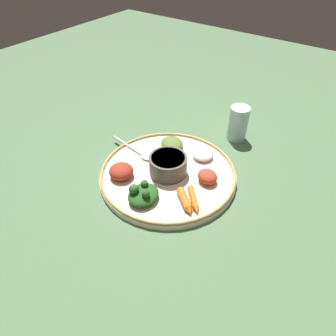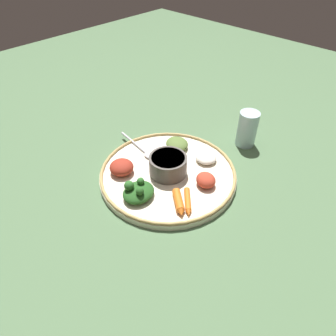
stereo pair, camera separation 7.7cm
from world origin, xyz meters
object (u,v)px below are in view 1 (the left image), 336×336
(greens_pile, at_px, (143,194))
(carrot_near_spoon, at_px, (185,201))
(carrot_outer, at_px, (194,199))
(center_bowl, at_px, (168,164))
(spoon, at_px, (137,152))
(drinking_glass, at_px, (238,126))

(greens_pile, xyz_separation_m, carrot_near_spoon, (-0.04, 0.09, -0.01))
(greens_pile, bearing_deg, carrot_outer, 122.03)
(center_bowl, height_order, greens_pile, center_bowl)
(center_bowl, xyz_separation_m, spoon, (-0.02, -0.12, -0.02))
(spoon, xyz_separation_m, greens_pile, (0.13, 0.12, 0.01))
(carrot_near_spoon, distance_m, drinking_glass, 0.33)
(center_bowl, height_order, drinking_glass, drinking_glass)
(carrot_near_spoon, relative_size, drinking_glass, 0.69)
(spoon, distance_m, carrot_outer, 0.23)
(greens_pile, height_order, drinking_glass, drinking_glass)
(drinking_glass, bearing_deg, carrot_outer, 8.10)
(spoon, xyz_separation_m, drinking_glass, (-0.24, 0.18, 0.03))
(center_bowl, bearing_deg, carrot_near_spoon, 55.76)
(spoon, height_order, greens_pile, greens_pile)
(greens_pile, relative_size, carrot_outer, 1.20)
(carrot_near_spoon, bearing_deg, center_bowl, -124.24)
(greens_pile, distance_m, carrot_outer, 0.12)
(carrot_outer, bearing_deg, greens_pile, -57.97)
(carrot_near_spoon, xyz_separation_m, carrot_outer, (-0.02, 0.01, -0.00))
(center_bowl, bearing_deg, drinking_glass, 166.38)
(carrot_outer, bearing_deg, drinking_glass, -171.90)
(spoon, distance_m, carrot_near_spoon, 0.23)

